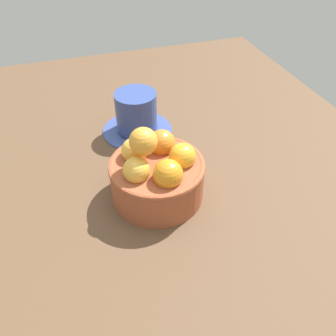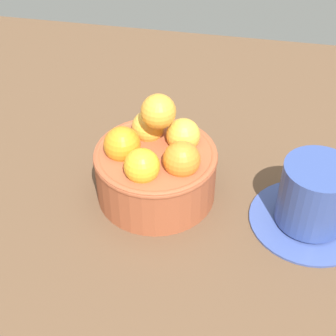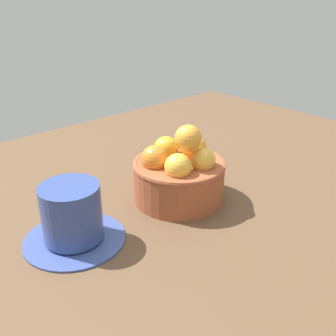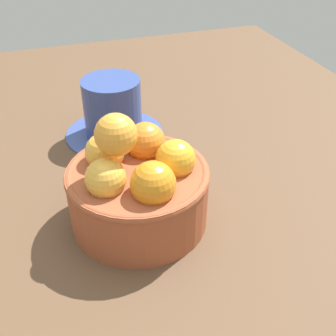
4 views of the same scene
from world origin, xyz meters
TOP-DOWN VIEW (x-y plane):
  - ground_plane at (0.00, 0.00)cm, footprint 117.47×90.39cm
  - terracotta_bowl at (-0.01, -0.04)cm, footprint 14.74×14.74cm
  - coffee_cup at (-18.59, 1.30)cm, footprint 13.85×13.85cm

SIDE VIEW (x-z plane):
  - ground_plane at x=0.00cm, z-range -3.92..0.00cm
  - coffee_cup at x=-18.59cm, z-range -0.48..7.85cm
  - terracotta_bowl at x=-0.01cm, z-range -1.96..11.16cm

